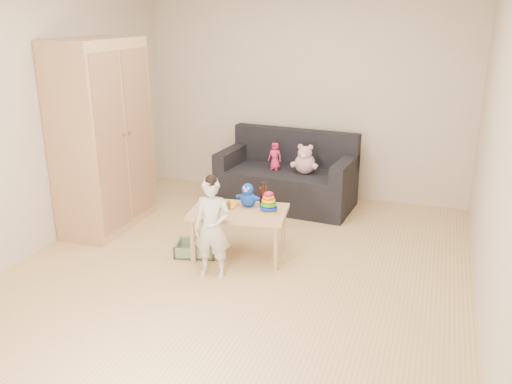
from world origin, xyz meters
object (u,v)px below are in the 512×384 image
at_px(play_table, 239,233).
at_px(toddler, 212,229).
at_px(wardrobe, 103,137).
at_px(sofa, 286,188).

distance_m(play_table, toddler, 0.50).
bearing_deg(toddler, wardrobe, 146.86).
distance_m(sofa, toddler, 1.96).
relative_size(wardrobe, toddler, 2.24).
bearing_deg(wardrobe, toddler, -25.38).
relative_size(wardrobe, sofa, 1.26).
bearing_deg(wardrobe, play_table, -9.89).
bearing_deg(toddler, play_table, 72.59).
bearing_deg(play_table, wardrobe, 170.11).
xyz_separation_m(play_table, toddler, (-0.08, -0.45, 0.21)).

